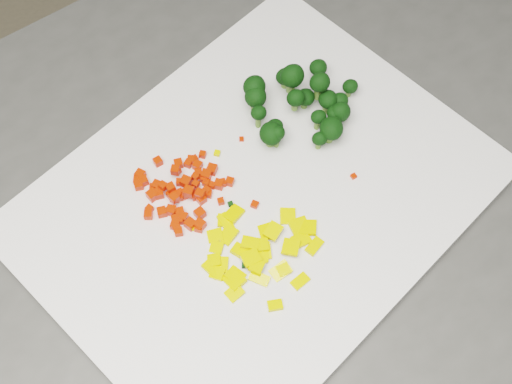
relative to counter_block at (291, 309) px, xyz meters
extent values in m
plane|color=gray|center=(0.21, 0.08, -0.45)|extent=(4.00, 4.00, 0.00)
cube|color=#3F3F3D|center=(0.00, 0.00, 0.00)|extent=(1.33, 1.15, 0.90)
cube|color=silver|center=(-0.06, -0.01, 0.46)|extent=(0.61, 0.58, 0.01)
cube|color=red|center=(-0.14, 0.05, 0.47)|extent=(0.01, 0.01, 0.01)
cube|color=red|center=(-0.14, -0.03, 0.47)|extent=(0.01, 0.01, 0.01)
cube|color=red|center=(-0.12, 0.02, 0.47)|extent=(0.01, 0.01, 0.01)
cube|color=red|center=(-0.18, 0.04, 0.47)|extent=(0.01, 0.01, 0.01)
cube|color=red|center=(-0.13, -0.03, 0.47)|extent=(0.01, 0.01, 0.01)
cube|color=red|center=(-0.16, 0.06, 0.47)|extent=(0.01, 0.01, 0.01)
cube|color=red|center=(-0.17, 0.02, 0.47)|extent=(0.01, 0.01, 0.01)
cube|color=red|center=(-0.10, 0.03, 0.47)|extent=(0.01, 0.01, 0.01)
cube|color=red|center=(-0.12, 0.03, 0.48)|extent=(0.01, 0.01, 0.01)
cube|color=red|center=(-0.15, 0.00, 0.48)|extent=(0.01, 0.01, 0.01)
cube|color=red|center=(-0.14, 0.01, 0.47)|extent=(0.01, 0.01, 0.01)
cube|color=red|center=(-0.11, 0.02, 0.47)|extent=(0.01, 0.01, 0.01)
cube|color=red|center=(-0.14, 0.01, 0.47)|extent=(0.01, 0.01, 0.01)
cube|color=red|center=(-0.14, 0.01, 0.47)|extent=(0.01, 0.01, 0.01)
cube|color=red|center=(-0.15, 0.01, 0.47)|extent=(0.01, 0.01, 0.01)
cube|color=red|center=(-0.13, -0.02, 0.47)|extent=(0.01, 0.01, 0.01)
cube|color=red|center=(-0.10, -0.01, 0.47)|extent=(0.01, 0.01, 0.01)
cube|color=red|center=(-0.16, -0.01, 0.47)|extent=(0.01, 0.01, 0.01)
cube|color=red|center=(-0.14, -0.02, 0.47)|extent=(0.01, 0.01, 0.01)
cube|color=red|center=(-0.18, -0.01, 0.47)|extent=(0.01, 0.01, 0.01)
cube|color=red|center=(-0.17, 0.02, 0.47)|extent=(0.01, 0.01, 0.01)
cube|color=red|center=(-0.11, 0.03, 0.47)|extent=(0.01, 0.01, 0.01)
cube|color=red|center=(-0.14, 0.03, 0.47)|extent=(0.01, 0.01, 0.01)
cube|color=red|center=(-0.12, 0.05, 0.47)|extent=(0.01, 0.01, 0.01)
cube|color=red|center=(-0.16, 0.02, 0.48)|extent=(0.01, 0.01, 0.01)
cube|color=red|center=(-0.14, 0.04, 0.47)|extent=(0.01, 0.01, 0.01)
cube|color=red|center=(-0.15, 0.01, 0.47)|extent=(0.01, 0.01, 0.01)
cube|color=red|center=(-0.17, 0.02, 0.47)|extent=(0.01, 0.01, 0.01)
cube|color=red|center=(-0.15, -0.02, 0.47)|extent=(0.01, 0.01, 0.01)
cube|color=red|center=(-0.11, 0.02, 0.47)|extent=(0.01, 0.01, 0.01)
cube|color=red|center=(-0.13, 0.05, 0.47)|extent=(0.01, 0.01, 0.01)
cube|color=red|center=(-0.12, 0.05, 0.47)|extent=(0.01, 0.01, 0.01)
cube|color=red|center=(-0.11, 0.06, 0.47)|extent=(0.01, 0.01, 0.01)
cube|color=red|center=(-0.15, -0.02, 0.47)|extent=(0.01, 0.01, 0.01)
cube|color=red|center=(-0.12, 0.04, 0.47)|extent=(0.01, 0.01, 0.01)
cube|color=red|center=(-0.14, 0.01, 0.47)|extent=(0.01, 0.01, 0.01)
cube|color=red|center=(-0.15, -0.01, 0.47)|extent=(0.01, 0.01, 0.01)
cube|color=red|center=(-0.14, 0.04, 0.48)|extent=(0.01, 0.01, 0.01)
cube|color=red|center=(-0.19, 0.03, 0.47)|extent=(0.01, 0.01, 0.01)
cube|color=red|center=(-0.11, 0.01, 0.47)|extent=(0.01, 0.01, 0.01)
cube|color=red|center=(-0.15, 0.02, 0.48)|extent=(0.01, 0.01, 0.01)
cube|color=red|center=(-0.11, 0.01, 0.47)|extent=(0.01, 0.01, 0.01)
cube|color=red|center=(-0.14, 0.01, 0.47)|extent=(0.01, 0.01, 0.01)
cube|color=red|center=(-0.15, -0.03, 0.47)|extent=(0.01, 0.01, 0.01)
cube|color=red|center=(-0.17, 0.03, 0.47)|extent=(0.01, 0.01, 0.01)
cube|color=red|center=(-0.16, -0.01, 0.47)|extent=(0.01, 0.01, 0.01)
cube|color=red|center=(-0.16, -0.02, 0.47)|extent=(0.01, 0.01, 0.01)
cube|color=red|center=(-0.13, 0.01, 0.48)|extent=(0.01, 0.01, 0.01)
cube|color=red|center=(-0.10, 0.02, 0.47)|extent=(0.01, 0.01, 0.01)
cube|color=red|center=(-0.10, 0.04, 0.47)|extent=(0.01, 0.01, 0.01)
cube|color=red|center=(-0.15, -0.01, 0.47)|extent=(0.01, 0.01, 0.01)
cube|color=red|center=(-0.17, 0.03, 0.47)|extent=(0.01, 0.01, 0.01)
cube|color=red|center=(-0.13, -0.03, 0.47)|extent=(0.01, 0.01, 0.01)
cube|color=red|center=(-0.10, 0.01, 0.47)|extent=(0.01, 0.01, 0.01)
cube|color=red|center=(-0.18, 0.05, 0.47)|extent=(0.01, 0.01, 0.01)
cube|color=red|center=(-0.13, 0.02, 0.47)|extent=(0.01, 0.01, 0.01)
cube|color=red|center=(-0.12, 0.00, 0.47)|extent=(0.01, 0.01, 0.01)
cube|color=red|center=(-0.18, 0.00, 0.47)|extent=(0.01, 0.01, 0.01)
cube|color=red|center=(-0.19, 0.04, 0.47)|extent=(0.01, 0.01, 0.01)
cube|color=red|center=(-0.11, 0.03, 0.47)|extent=(0.01, 0.01, 0.01)
cube|color=red|center=(-0.13, 0.01, 0.47)|extent=(0.01, 0.01, 0.01)
cube|color=red|center=(-0.14, 0.01, 0.47)|extent=(0.01, 0.01, 0.01)
cube|color=red|center=(-0.09, 0.02, 0.47)|extent=(0.01, 0.01, 0.01)
cube|color=red|center=(-0.12, 0.03, 0.47)|extent=(0.01, 0.01, 0.01)
cube|color=red|center=(-0.17, -0.01, 0.47)|extent=(0.01, 0.01, 0.01)
cube|color=red|center=(-0.15, -0.03, 0.47)|extent=(0.01, 0.01, 0.01)
cube|color=red|center=(-0.12, 0.00, 0.47)|extent=(0.01, 0.01, 0.01)
cube|color=red|center=(-0.12, 0.03, 0.47)|extent=(0.01, 0.01, 0.01)
cube|color=yellow|center=(-0.11, -0.10, 0.47)|extent=(0.03, 0.03, 0.01)
cube|color=yellow|center=(-0.09, -0.07, 0.47)|extent=(0.02, 0.02, 0.01)
cube|color=yellow|center=(-0.12, -0.04, 0.46)|extent=(0.02, 0.01, 0.01)
cube|color=yellow|center=(-0.12, -0.08, 0.46)|extent=(0.02, 0.02, 0.01)
cube|color=yellow|center=(-0.12, -0.08, 0.47)|extent=(0.03, 0.03, 0.01)
cube|color=yellow|center=(-0.12, -0.07, 0.47)|extent=(0.02, 0.02, 0.01)
cube|color=yellow|center=(-0.07, -0.07, 0.47)|extent=(0.01, 0.02, 0.00)
cube|color=yellow|center=(-0.03, -0.07, 0.47)|extent=(0.02, 0.02, 0.01)
cube|color=yellow|center=(-0.03, -0.04, 0.46)|extent=(0.02, 0.02, 0.01)
cube|color=yellow|center=(-0.07, -0.08, 0.47)|extent=(0.02, 0.02, 0.01)
cube|color=yellow|center=(-0.10, -0.03, 0.46)|extent=(0.02, 0.02, 0.00)
cube|color=yellow|center=(-0.05, -0.10, 0.47)|extent=(0.02, 0.02, 0.01)
cube|color=yellow|center=(-0.08, -0.06, 0.47)|extent=(0.02, 0.02, 0.00)
cube|color=yellow|center=(-0.10, -0.05, 0.47)|extent=(0.03, 0.03, 0.01)
cube|color=yellow|center=(-0.06, -0.05, 0.46)|extent=(0.02, 0.02, 0.01)
cube|color=yellow|center=(-0.04, -0.08, 0.47)|extent=(0.02, 0.02, 0.01)
cube|color=yellow|center=(-0.08, -0.09, 0.47)|extent=(0.02, 0.02, 0.01)
cube|color=yellow|center=(-0.01, -0.08, 0.47)|extent=(0.02, 0.02, 0.01)
cube|color=yellow|center=(-0.07, -0.13, 0.47)|extent=(0.02, 0.01, 0.01)
cube|color=yellow|center=(-0.05, -0.05, 0.47)|extent=(0.02, 0.02, 0.01)
cube|color=yellow|center=(-0.07, -0.07, 0.47)|extent=(0.02, 0.02, 0.01)
cube|color=yellow|center=(-0.09, -0.02, 0.47)|extent=(0.03, 0.03, 0.01)
cube|color=yellow|center=(-0.08, -0.08, 0.47)|extent=(0.02, 0.02, 0.01)
cube|color=yellow|center=(-0.08, -0.10, 0.47)|extent=(0.02, 0.02, 0.01)
cube|color=yellow|center=(-0.11, -0.11, 0.46)|extent=(0.02, 0.02, 0.01)
cube|color=yellow|center=(-0.12, -0.06, 0.47)|extent=(0.02, 0.02, 0.01)
cube|color=yellow|center=(-0.02, -0.05, 0.46)|extent=(0.02, 0.02, 0.01)
cube|color=yellow|center=(-0.10, -0.09, 0.46)|extent=(0.02, 0.02, 0.01)
cube|color=yellow|center=(-0.06, -0.10, 0.46)|extent=(0.03, 0.02, 0.01)
cube|color=yellow|center=(-0.10, -0.03, 0.46)|extent=(0.02, 0.02, 0.01)
cube|color=yellow|center=(-0.12, -0.09, 0.47)|extent=(0.02, 0.02, 0.01)
cube|color=yellow|center=(-0.02, -0.06, 0.46)|extent=(0.02, 0.02, 0.01)
cube|color=yellow|center=(-0.04, -0.11, 0.46)|extent=(0.02, 0.02, 0.00)
cube|color=red|center=(-0.15, 0.01, 0.46)|extent=(0.01, 0.01, 0.00)
cube|color=red|center=(-0.07, -0.02, 0.47)|extent=(0.01, 0.01, 0.01)
cube|color=red|center=(-0.11, 0.02, 0.47)|extent=(0.01, 0.01, 0.00)
cube|color=red|center=(-0.06, 0.07, 0.46)|extent=(0.01, 0.01, 0.00)
cube|color=black|center=(-0.09, -0.08, 0.47)|extent=(0.01, 0.01, 0.01)
cube|color=yellow|center=(-0.14, -0.03, 0.47)|extent=(0.01, 0.01, 0.00)
cube|color=black|center=(-0.09, -0.01, 0.46)|extent=(0.01, 0.01, 0.00)
cube|color=red|center=(0.05, -0.01, 0.46)|extent=(0.01, 0.01, 0.00)
cube|color=yellow|center=(-0.09, 0.06, 0.47)|extent=(0.01, 0.01, 0.00)
camera|label=1|loc=(-0.14, -0.35, 1.16)|focal=50.00mm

